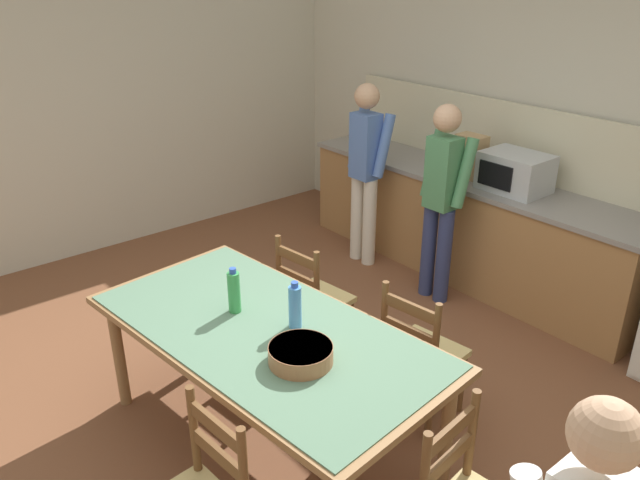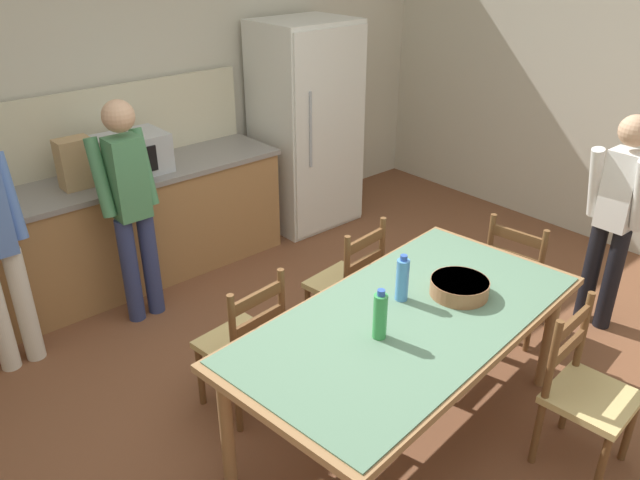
% 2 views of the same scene
% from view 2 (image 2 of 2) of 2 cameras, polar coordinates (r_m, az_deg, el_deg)
% --- Properties ---
extents(ground_plane, '(8.32, 8.32, 0.00)m').
position_cam_2_polar(ground_plane, '(3.95, 2.95, -14.24)').
color(ground_plane, brown).
extents(wall_back, '(6.52, 0.12, 2.90)m').
position_cam_2_polar(wall_back, '(5.34, -17.42, 13.25)').
color(wall_back, beige).
rests_on(wall_back, ground).
extents(kitchen_counter, '(3.26, 0.66, 0.90)m').
position_cam_2_polar(kitchen_counter, '(5.05, -20.59, -0.11)').
color(kitchen_counter, '#9E7042').
rests_on(kitchen_counter, ground).
extents(counter_splashback, '(3.22, 0.03, 0.60)m').
position_cam_2_polar(counter_splashback, '(5.06, -23.28, 8.68)').
color(counter_splashback, beige).
rests_on(counter_splashback, kitchen_counter).
extents(refrigerator, '(0.85, 0.73, 1.88)m').
position_cam_2_polar(refrigerator, '(5.84, -1.28, 10.37)').
color(refrigerator, silver).
rests_on(refrigerator, ground).
extents(microwave, '(0.50, 0.39, 0.30)m').
position_cam_2_polar(microwave, '(4.96, -16.79, 7.55)').
color(microwave, '#B2B7BC').
rests_on(microwave, kitchen_counter).
extents(paper_bag, '(0.24, 0.16, 0.36)m').
position_cam_2_polar(paper_bag, '(4.79, -21.44, 6.55)').
color(paper_bag, tan).
rests_on(paper_bag, kitchen_counter).
extents(dining_table, '(2.13, 1.23, 0.78)m').
position_cam_2_polar(dining_table, '(3.34, 8.08, -7.90)').
color(dining_table, olive).
rests_on(dining_table, ground).
extents(bottle_near_centre, '(0.07, 0.07, 0.27)m').
position_cam_2_polar(bottle_near_centre, '(3.06, 5.51, -6.89)').
color(bottle_near_centre, green).
rests_on(bottle_near_centre, dining_table).
extents(bottle_off_centre, '(0.07, 0.07, 0.27)m').
position_cam_2_polar(bottle_off_centre, '(3.37, 7.54, -3.57)').
color(bottle_off_centre, '#4C8ED6').
rests_on(bottle_off_centre, dining_table).
extents(serving_bowl, '(0.32, 0.32, 0.09)m').
position_cam_2_polar(serving_bowl, '(3.50, 12.64, -4.16)').
color(serving_bowl, '#9E6642').
rests_on(serving_bowl, dining_table).
extents(chair_side_near_right, '(0.45, 0.43, 0.91)m').
position_cam_2_polar(chair_side_near_right, '(3.58, 23.06, -12.73)').
color(chair_side_near_right, brown).
rests_on(chair_side_near_right, ground).
extents(chair_side_far_right, '(0.46, 0.45, 0.91)m').
position_cam_2_polar(chair_side_far_right, '(4.20, 2.60, -4.03)').
color(chair_side_far_right, brown).
rests_on(chair_side_far_right, ground).
extents(chair_side_far_left, '(0.46, 0.44, 0.91)m').
position_cam_2_polar(chair_side_far_left, '(3.66, -6.92, -9.41)').
color(chair_side_far_left, brown).
rests_on(chair_side_far_left, ground).
extents(chair_head_end, '(0.45, 0.46, 0.91)m').
position_cam_2_polar(chair_head_end, '(4.47, 17.71, -3.34)').
color(chair_head_end, brown).
rests_on(chair_head_end, ground).
extents(person_at_counter, '(0.41, 0.28, 1.61)m').
position_cam_2_polar(person_at_counter, '(4.45, -16.94, 3.34)').
color(person_at_counter, navy).
rests_on(person_at_counter, ground).
extents(person_by_table, '(0.27, 0.39, 1.54)m').
position_cam_2_polar(person_by_table, '(4.63, 25.37, 2.19)').
color(person_by_table, black).
rests_on(person_by_table, ground).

